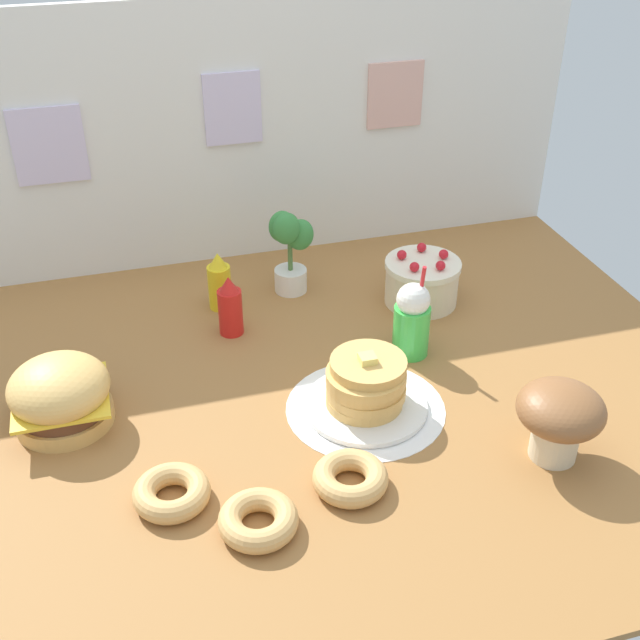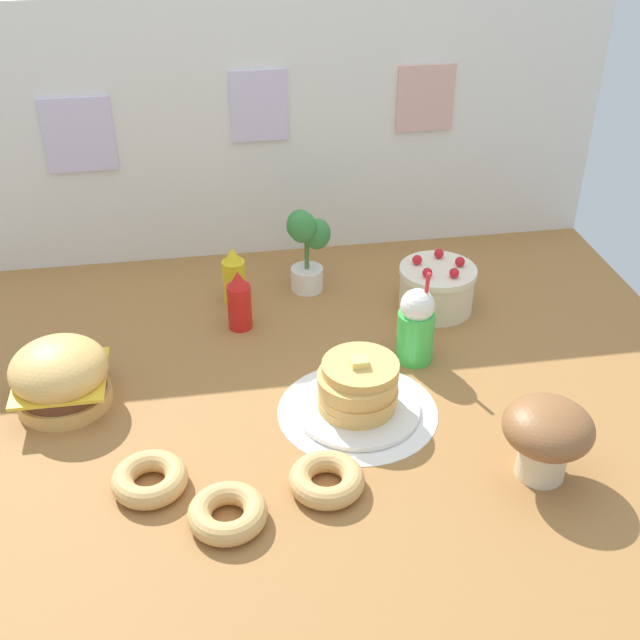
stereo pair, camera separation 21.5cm
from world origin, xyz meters
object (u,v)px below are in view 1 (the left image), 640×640
(pancake_stack, at_px, (366,387))
(mustard_bottle, at_px, (219,282))
(donut_chocolate, at_px, (258,520))
(donut_pink_glaze, at_px, (172,492))
(donut_vanilla, at_px, (350,477))
(ketchup_bottle, at_px, (230,307))
(cream_soda_cup, at_px, (412,320))
(layer_cake, at_px, (422,281))
(potted_plant, at_px, (290,248))
(burger, at_px, (60,395))
(mushroom_stool, at_px, (560,415))

(pancake_stack, height_order, mustard_bottle, mustard_bottle)
(donut_chocolate, bearing_deg, pancake_stack, 42.80)
(donut_pink_glaze, xyz_separation_m, donut_vanilla, (0.40, -0.07, 0.00))
(ketchup_bottle, relative_size, donut_chocolate, 1.08)
(ketchup_bottle, bearing_deg, cream_soda_cup, -27.45)
(ketchup_bottle, height_order, mustard_bottle, same)
(layer_cake, relative_size, potted_plant, 0.82)
(mustard_bottle, height_order, donut_pink_glaze, mustard_bottle)
(burger, bearing_deg, mustard_bottle, 42.78)
(ketchup_bottle, height_order, donut_pink_glaze, ketchup_bottle)
(layer_cake, bearing_deg, ketchup_bottle, -179.12)
(burger, relative_size, donut_chocolate, 1.43)
(layer_cake, height_order, potted_plant, potted_plant)
(burger, height_order, ketchup_bottle, ketchup_bottle)
(cream_soda_cup, distance_m, donut_chocolate, 0.78)
(donut_pink_glaze, distance_m, potted_plant, 0.98)
(pancake_stack, xyz_separation_m, mushroom_stool, (0.38, -0.30, 0.05))
(potted_plant, height_order, mushroom_stool, potted_plant)
(donut_pink_glaze, bearing_deg, pancake_stack, 20.41)
(cream_soda_cup, bearing_deg, donut_pink_glaze, -151.20)
(layer_cake, height_order, ketchup_bottle, ketchup_bottle)
(pancake_stack, distance_m, donut_pink_glaze, 0.57)
(donut_chocolate, relative_size, potted_plant, 0.61)
(cream_soda_cup, height_order, donut_vanilla, cream_soda_cup)
(donut_chocolate, bearing_deg, layer_cake, 48.59)
(potted_plant, bearing_deg, donut_vanilla, -95.58)
(mustard_bottle, bearing_deg, layer_cake, -13.11)
(burger, distance_m, layer_cake, 1.14)
(mustard_bottle, distance_m, mushroom_stool, 1.12)
(pancake_stack, height_order, mushroom_stool, mushroom_stool)
(mustard_bottle, bearing_deg, donut_pink_glaze, -107.53)
(layer_cake, bearing_deg, donut_vanilla, -122.84)
(potted_plant, bearing_deg, burger, -146.04)
(mushroom_stool, bearing_deg, donut_vanilla, 176.28)
(pancake_stack, distance_m, potted_plant, 0.65)
(cream_soda_cup, distance_m, donut_vanilla, 0.58)
(layer_cake, height_order, donut_chocolate, layer_cake)
(pancake_stack, bearing_deg, donut_pink_glaze, -159.59)
(pancake_stack, relative_size, cream_soda_cup, 1.13)
(burger, height_order, pancake_stack, burger)
(donut_vanilla, bearing_deg, layer_cake, 57.16)
(burger, bearing_deg, donut_vanilla, -33.92)
(pancake_stack, xyz_separation_m, donut_pink_glaze, (-0.53, -0.20, -0.04))
(mustard_bottle, relative_size, potted_plant, 0.66)
(layer_cake, relative_size, mushroom_stool, 1.13)
(mustard_bottle, bearing_deg, mushroom_stool, -54.10)
(cream_soda_cup, xyz_separation_m, potted_plant, (-0.24, 0.44, 0.04))
(donut_pink_glaze, height_order, potted_plant, potted_plant)
(ketchup_bottle, distance_m, donut_pink_glaze, 0.70)
(layer_cake, height_order, mustard_bottle, mustard_bottle)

